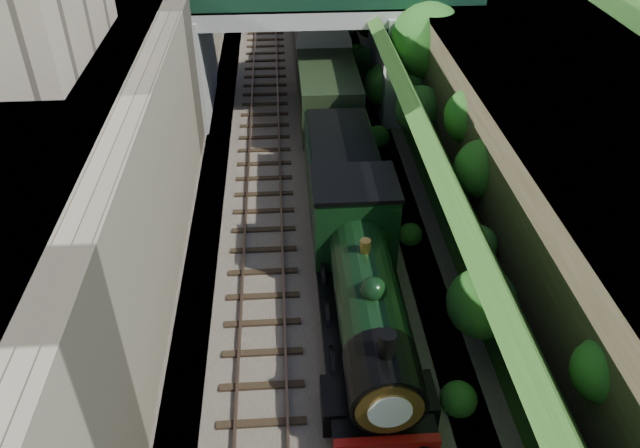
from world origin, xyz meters
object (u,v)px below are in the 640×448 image
Objects in this scene: road_bridge at (319,34)px; tender at (341,175)px; tree at (429,44)px; locomotive at (364,290)px.

road_bridge reaches higher than tender.
road_bridge is 10.22m from tender.
road_bridge is at bearing 145.49° from tree.
road_bridge is 2.42× the size of tree.
tender is at bearing -125.97° from tree.
tree is at bearing -34.51° from road_bridge.
road_bridge reaches higher than locomotive.
road_bridge is at bearing 91.48° from tender.
locomotive reaches higher than tender.
locomotive is 7.37m from tender.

